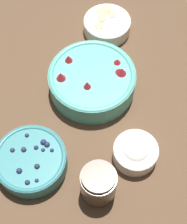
{
  "coord_description": "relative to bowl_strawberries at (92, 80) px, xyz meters",
  "views": [
    {
      "loc": [
        -0.41,
        -0.38,
        0.93
      ],
      "look_at": [
        -0.02,
        -0.06,
        0.05
      ],
      "focal_mm": 60.0,
      "sensor_mm": 36.0,
      "label": 1
    }
  ],
  "objects": [
    {
      "name": "jar_chocolate",
      "position": [
        -0.23,
        -0.21,
        0.01
      ],
      "size": [
        0.09,
        0.09,
        0.11
      ],
      "color": "brown",
      "rests_on": "ground_plane"
    },
    {
      "name": "bowl_strawberries",
      "position": [
        0.0,
        0.0,
        0.0
      ],
      "size": [
        0.25,
        0.25,
        0.09
      ],
      "color": "#56B7A8",
      "rests_on": "ground_plane"
    },
    {
      "name": "bowl_blueberries",
      "position": [
        -0.29,
        -0.03,
        -0.01
      ],
      "size": [
        0.19,
        0.19,
        0.06
      ],
      "color": "teal",
      "rests_on": "ground_plane"
    },
    {
      "name": "bowl_bananas",
      "position": [
        0.21,
        0.11,
        -0.02
      ],
      "size": [
        0.15,
        0.15,
        0.05
      ],
      "color": "white",
      "rests_on": "ground_plane"
    },
    {
      "name": "ground_plane",
      "position": [
        -0.07,
        -0.02,
        -0.04
      ],
      "size": [
        4.0,
        4.0,
        0.0
      ],
      "primitive_type": "plane",
      "color": "brown"
    },
    {
      "name": "bowl_cream",
      "position": [
        -0.1,
        -0.23,
        -0.01
      ],
      "size": [
        0.12,
        0.12,
        0.06
      ],
      "color": "white",
      "rests_on": "ground_plane"
    }
  ]
}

